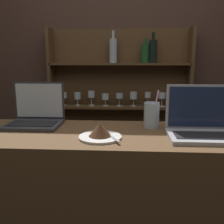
# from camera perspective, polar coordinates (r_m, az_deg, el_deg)

# --- Properties ---
(bar_counter) EXTENTS (1.71, 0.51, 1.00)m
(bar_counter) POSITION_cam_1_polar(r_m,az_deg,el_deg) (1.46, 0.28, -23.86)
(bar_counter) COLOR brown
(bar_counter) RESTS_ON ground_plane
(back_wall) EXTENTS (7.00, 0.06, 2.70)m
(back_wall) POSITION_cam_1_polar(r_m,az_deg,el_deg) (2.52, 2.03, 11.58)
(back_wall) COLOR #4C3328
(back_wall) RESTS_ON ground_plane
(back_shelf) EXTENTS (1.35, 0.18, 1.65)m
(back_shelf) POSITION_cam_1_polar(r_m,az_deg,el_deg) (2.49, 1.87, 0.59)
(back_shelf) COLOR brown
(back_shelf) RESTS_ON ground_plane
(laptop_near) EXTENTS (0.29, 0.23, 0.23)m
(laptop_near) POSITION_cam_1_polar(r_m,az_deg,el_deg) (1.45, -17.06, -0.80)
(laptop_near) COLOR #333338
(laptop_near) RESTS_ON bar_counter
(laptop_far) EXTENTS (0.33, 0.22, 0.24)m
(laptop_far) POSITION_cam_1_polar(r_m,az_deg,el_deg) (1.25, 20.13, -2.86)
(laptop_far) COLOR #ADADB2
(laptop_far) RESTS_ON bar_counter
(cake_plate) EXTENTS (0.20, 0.20, 0.07)m
(cake_plate) POSITION_cam_1_polar(r_m,az_deg,el_deg) (1.15, -2.72, -4.63)
(cake_plate) COLOR silver
(cake_plate) RESTS_ON bar_counter
(water_glass) EXTENTS (0.08, 0.08, 0.20)m
(water_glass) POSITION_cam_1_polar(r_m,az_deg,el_deg) (1.34, 9.03, -0.68)
(water_glass) COLOR silver
(water_glass) RESTS_ON bar_counter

